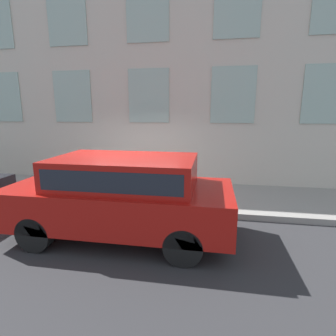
{
  "coord_description": "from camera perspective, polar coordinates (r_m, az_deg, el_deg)",
  "views": [
    {
      "loc": [
        -5.88,
        -2.07,
        2.47
      ],
      "look_at": [
        0.53,
        -0.98,
        1.06
      ],
      "focal_mm": 28.0,
      "sensor_mm": 36.0,
      "label": 1
    }
  ],
  "objects": [
    {
      "name": "building_facade",
      "position": [
        8.93,
        -4.02,
        19.01
      ],
      "size": [
        0.33,
        40.0,
        7.05
      ],
      "color": "beige",
      "rests_on": "ground_plane"
    },
    {
      "name": "sidewalk",
      "position": [
        7.84,
        -6.14,
        -5.65
      ],
      "size": [
        2.59,
        60.0,
        0.15
      ],
      "color": "gray",
      "rests_on": "ground_plane"
    },
    {
      "name": "parked_truck_red_near",
      "position": [
        5.21,
        -9.89,
        -5.19
      ],
      "size": [
        1.85,
        4.31,
        1.62
      ],
      "color": "black",
      "rests_on": "ground_plane"
    },
    {
      "name": "ground_plane",
      "position": [
        6.7,
        -9.17,
        -9.57
      ],
      "size": [
        80.0,
        80.0,
        0.0
      ],
      "primitive_type": "plane",
      "color": "#2D2D30"
    },
    {
      "name": "fire_hydrant",
      "position": [
        6.72,
        -3.4,
        -4.33
      ],
      "size": [
        0.34,
        0.45,
        0.8
      ],
      "color": "red",
      "rests_on": "sidewalk"
    },
    {
      "name": "person",
      "position": [
        6.77,
        3.37,
        -1.01
      ],
      "size": [
        0.31,
        0.21,
        1.29
      ],
      "rotation": [
        0.0,
        0.0,
        2.65
      ],
      "color": "#232328",
      "rests_on": "sidewalk"
    }
  ]
}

